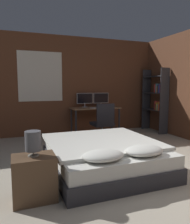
{
  "coord_description": "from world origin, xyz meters",
  "views": [
    {
      "loc": [
        -1.93,
        -2.05,
        1.34
      ],
      "look_at": [
        -0.17,
        2.56,
        0.75
      ],
      "focal_mm": 35.0,
      "sensor_mm": 36.0,
      "label": 1
    }
  ],
  "objects": [
    {
      "name": "wall_back",
      "position": [
        -0.02,
        3.96,
        1.35
      ],
      "size": [
        12.0,
        0.08,
        2.7
      ],
      "color": "brown",
      "rests_on": "ground_plane"
    },
    {
      "name": "bookshelf",
      "position": [
        1.99,
        3.21,
        1.01
      ],
      "size": [
        0.29,
        0.89,
        1.83
      ],
      "color": "#333338",
      "rests_on": "ground_plane"
    },
    {
      "name": "ground_plane",
      "position": [
        0.0,
        0.0,
        0.0
      ],
      "size": [
        20.0,
        20.0,
        0.0
      ],
      "primitive_type": "plane",
      "color": "#B2A893"
    },
    {
      "name": "office_chair",
      "position": [
        0.13,
        2.82,
        0.37
      ],
      "size": [
        0.52,
        0.52,
        0.92
      ],
      "color": "black",
      "rests_on": "ground_plane"
    },
    {
      "name": "nightstand",
      "position": [
        -1.72,
        0.5,
        0.27
      ],
      "size": [
        0.49,
        0.38,
        0.53
      ],
      "color": "brown",
      "rests_on": "ground_plane"
    },
    {
      "name": "bed",
      "position": [
        -0.58,
        1.1,
        0.23
      ],
      "size": [
        1.71,
        1.92,
        0.53
      ],
      "color": "#2D2D33",
      "rests_on": "ground_plane"
    },
    {
      "name": "bedside_lamp",
      "position": [
        -1.72,
        0.5,
        0.71
      ],
      "size": [
        0.18,
        0.18,
        0.29
      ],
      "color": "gray",
      "rests_on": "nightstand"
    },
    {
      "name": "monitor_left",
      "position": [
        -0.02,
        3.79,
        0.97
      ],
      "size": [
        0.46,
        0.16,
        0.4
      ],
      "color": "#B7B7BC",
      "rests_on": "desk"
    },
    {
      "name": "desk",
      "position": [
        0.23,
        3.6,
        0.64
      ],
      "size": [
        1.36,
        0.57,
        0.74
      ],
      "color": "#846042",
      "rests_on": "ground_plane"
    },
    {
      "name": "keyboard",
      "position": [
        0.23,
        3.42,
        0.75
      ],
      "size": [
        0.41,
        0.13,
        0.02
      ],
      "color": "#B7B7BC",
      "rests_on": "desk"
    },
    {
      "name": "computer_mouse",
      "position": [
        0.52,
        3.42,
        0.76
      ],
      "size": [
        0.07,
        0.05,
        0.04
      ],
      "color": "#B7B7BC",
      "rests_on": "desk"
    },
    {
      "name": "monitor_right",
      "position": [
        0.48,
        3.79,
        0.97
      ],
      "size": [
        0.46,
        0.16,
        0.4
      ],
      "color": "#B7B7BC",
      "rests_on": "desk"
    }
  ]
}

